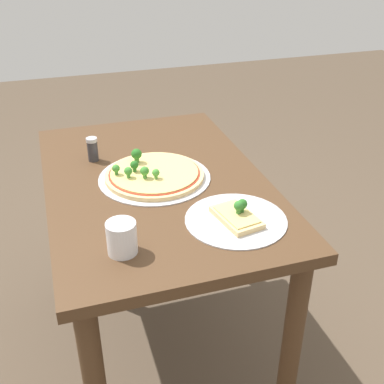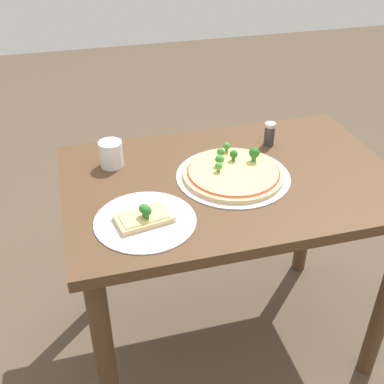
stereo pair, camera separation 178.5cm
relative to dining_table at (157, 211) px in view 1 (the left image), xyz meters
The scene contains 6 objects.
ground_plane 0.64m from the dining_table, ahead, with size 8.00×8.00×0.00m, color brown.
dining_table is the anchor object (origin of this frame).
pizza_tray_whole 0.14m from the dining_table, 30.52° to the left, with size 0.37×0.37×0.07m.
pizza_tray_slice 0.38m from the dining_table, 152.73° to the right, with size 0.29×0.29×0.06m.
drinking_cup 0.43m from the dining_table, 154.47° to the left, with size 0.08×0.08×0.09m, color white.
condiment_shaker 0.31m from the dining_table, 40.83° to the left, with size 0.04×0.04×0.09m.
Camera 1 is at (-1.36, 0.30, 1.51)m, focal length 45.00 mm.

